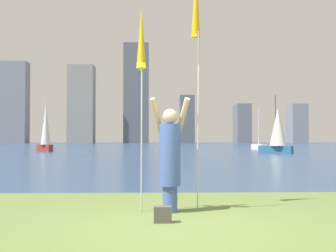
{
  "coord_description": "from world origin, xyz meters",
  "views": [
    {
      "loc": [
        -0.35,
        -5.82,
        1.24
      ],
      "look_at": [
        0.06,
        8.91,
        1.67
      ],
      "focal_mm": 44.83,
      "sensor_mm": 36.0,
      "label": 1
    }
  ],
  "objects_px": {
    "sailboat_0": "(259,146)",
    "kite_flag_left": "(141,43)",
    "bag": "(163,214)",
    "sailboat_5": "(46,128)",
    "kite_flag_right": "(196,3)",
    "person": "(170,155)",
    "sailboat_1": "(277,131)"
  },
  "relations": [
    {
      "from": "kite_flag_left",
      "to": "bag",
      "type": "bearing_deg",
      "value": -66.27
    },
    {
      "from": "person",
      "to": "bag",
      "type": "distance_m",
      "value": 1.22
    },
    {
      "from": "person",
      "to": "sailboat_0",
      "type": "distance_m",
      "value": 39.1
    },
    {
      "from": "kite_flag_left",
      "to": "bag",
      "type": "relative_size",
      "value": 13.18
    },
    {
      "from": "person",
      "to": "sailboat_5",
      "type": "bearing_deg",
      "value": 98.36
    },
    {
      "from": "person",
      "to": "kite_flag_right",
      "type": "bearing_deg",
      "value": 29.77
    },
    {
      "from": "sailboat_0",
      "to": "kite_flag_right",
      "type": "bearing_deg",
      "value": -105.45
    },
    {
      "from": "sailboat_1",
      "to": "sailboat_5",
      "type": "height_order",
      "value": "sailboat_5"
    },
    {
      "from": "sailboat_0",
      "to": "kite_flag_left",
      "type": "bearing_deg",
      "value": -106.63
    },
    {
      "from": "bag",
      "to": "sailboat_5",
      "type": "distance_m",
      "value": 35.31
    },
    {
      "from": "person",
      "to": "kite_flag_left",
      "type": "relative_size",
      "value": 0.56
    },
    {
      "from": "person",
      "to": "kite_flag_left",
      "type": "distance_m",
      "value": 1.96
    },
    {
      "from": "bag",
      "to": "sailboat_5",
      "type": "relative_size",
      "value": 0.04
    },
    {
      "from": "person",
      "to": "kite_flag_right",
      "type": "xyz_separation_m",
      "value": [
        0.49,
        0.4,
        2.73
      ]
    },
    {
      "from": "kite_flag_left",
      "to": "sailboat_0",
      "type": "bearing_deg",
      "value": 73.37
    },
    {
      "from": "sailboat_5",
      "to": "kite_flag_right",
      "type": "bearing_deg",
      "value": -70.96
    },
    {
      "from": "person",
      "to": "sailboat_1",
      "type": "relative_size",
      "value": 0.4
    },
    {
      "from": "bag",
      "to": "sailboat_5",
      "type": "bearing_deg",
      "value": 107.41
    },
    {
      "from": "sailboat_0",
      "to": "sailboat_1",
      "type": "xyz_separation_m",
      "value": [
        -0.92,
        -10.15,
        1.46
      ]
    },
    {
      "from": "bag",
      "to": "sailboat_0",
      "type": "relative_size",
      "value": 0.06
    },
    {
      "from": "bag",
      "to": "sailboat_0",
      "type": "bearing_deg",
      "value": 74.18
    },
    {
      "from": "person",
      "to": "sailboat_1",
      "type": "height_order",
      "value": "sailboat_1"
    },
    {
      "from": "person",
      "to": "sailboat_1",
      "type": "xyz_separation_m",
      "value": [
        9.84,
        27.43,
        0.88
      ]
    },
    {
      "from": "kite_flag_left",
      "to": "kite_flag_right",
      "type": "xyz_separation_m",
      "value": [
        0.97,
        0.48,
        0.84
      ]
    },
    {
      "from": "kite_flag_left",
      "to": "kite_flag_right",
      "type": "height_order",
      "value": "kite_flag_right"
    },
    {
      "from": "kite_flag_right",
      "to": "sailboat_5",
      "type": "bearing_deg",
      "value": 109.04
    },
    {
      "from": "kite_flag_right",
      "to": "bag",
      "type": "xyz_separation_m",
      "value": [
        -0.62,
        -1.28,
        -3.57
      ]
    },
    {
      "from": "bag",
      "to": "sailboat_1",
      "type": "bearing_deg",
      "value": 70.58
    },
    {
      "from": "kite_flag_left",
      "to": "bag",
      "type": "height_order",
      "value": "kite_flag_left"
    },
    {
      "from": "kite_flag_right",
      "to": "sailboat_5",
      "type": "relative_size",
      "value": 0.74
    },
    {
      "from": "person",
      "to": "kite_flag_right",
      "type": "relative_size",
      "value": 0.43
    },
    {
      "from": "kite_flag_left",
      "to": "sailboat_5",
      "type": "height_order",
      "value": "sailboat_5"
    }
  ]
}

